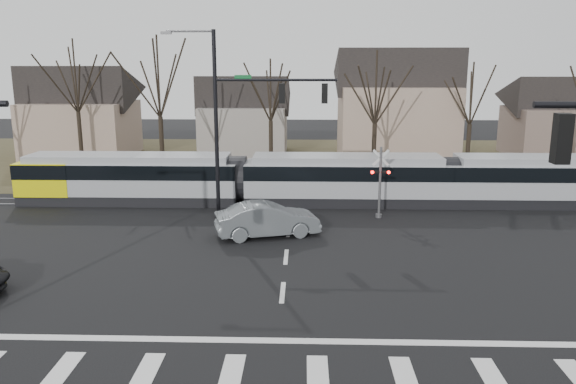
{
  "coord_description": "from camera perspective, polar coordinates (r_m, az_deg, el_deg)",
  "views": [
    {
      "loc": [
        0.78,
        -17.79,
        8.41
      ],
      "look_at": [
        0.0,
        9.0,
        2.3
      ],
      "focal_mm": 35.0,
      "sensor_mm": 36.0,
      "label": 1
    }
  ],
  "objects": [
    {
      "name": "ground",
      "position": [
        19.69,
        -0.78,
        -12.44
      ],
      "size": [
        140.0,
        140.0,
        0.0
      ],
      "primitive_type": "plane",
      "color": "black"
    },
    {
      "name": "house_c",
      "position": [
        51.55,
        10.98,
        9.08
      ],
      "size": [
        10.8,
        8.64,
        10.1
      ],
      "color": "gray",
      "rests_on": "ground"
    },
    {
      "name": "stop_line",
      "position": [
        18.08,
        -1.04,
        -14.86
      ],
      "size": [
        28.0,
        0.35,
        0.01
      ],
      "primitive_type": "cube",
      "color": "silver",
      "rests_on": "ground"
    },
    {
      "name": "house_d",
      "position": [
        57.84,
        25.55,
        7.2
      ],
      "size": [
        8.64,
        7.56,
        7.65
      ],
      "color": "brown",
      "rests_on": "ground"
    },
    {
      "name": "tree_row",
      "position": [
        43.94,
        3.29,
        8.37
      ],
      "size": [
        59.2,
        7.2,
        10.0
      ],
      "color": "black",
      "rests_on": "ground"
    },
    {
      "name": "house_b",
      "position": [
        54.28,
        -4.49,
        8.11
      ],
      "size": [
        8.64,
        7.56,
        7.65
      ],
      "color": "gray",
      "rests_on": "ground"
    },
    {
      "name": "house_a",
      "position": [
        55.94,
        -20.35,
        8.01
      ],
      "size": [
        9.72,
        8.64,
        8.6
      ],
      "color": "gray",
      "rests_on": "ground"
    },
    {
      "name": "crosswalk",
      "position": [
        16.17,
        -1.42,
        -18.48
      ],
      "size": [
        27.0,
        2.6,
        0.01
      ],
      "color": "silver",
      "rests_on": "ground"
    },
    {
      "name": "sedan",
      "position": [
        28.03,
        -2.09,
        -2.81
      ],
      "size": [
        4.54,
        6.11,
        1.7
      ],
      "primitive_type": "imported",
      "rotation": [
        0.0,
        0.0,
        1.85
      ],
      "color": "slate",
      "rests_on": "ground"
    },
    {
      "name": "tram",
      "position": [
        34.55,
        5.66,
        1.48
      ],
      "size": [
        39.67,
        2.95,
        3.01
      ],
      "color": "gray",
      "rests_on": "ground"
    },
    {
      "name": "grass_verge",
      "position": [
        50.5,
        0.76,
        3.26
      ],
      "size": [
        140.0,
        28.0,
        0.01
      ],
      "primitive_type": "cube",
      "color": "#38331E",
      "rests_on": "ground"
    },
    {
      "name": "signal_pole_far",
      "position": [
        30.58,
        -4.36,
        7.72
      ],
      "size": [
        9.28,
        0.44,
        10.2
      ],
      "color": "black",
      "rests_on": "ground"
    },
    {
      "name": "rail_pair",
      "position": [
        34.63,
        0.33,
        -1.16
      ],
      "size": [
        90.0,
        1.52,
        0.06
      ],
      "color": "#59595E",
      "rests_on": "ground"
    },
    {
      "name": "lane_dashes",
      "position": [
        34.83,
        0.34,
        -1.12
      ],
      "size": [
        0.18,
        30.0,
        0.01
      ],
      "color": "silver",
      "rests_on": "ground"
    },
    {
      "name": "rail_crossing_signal",
      "position": [
        31.55,
        9.32,
        0.74
      ],
      "size": [
        1.08,
        0.36,
        4.0
      ],
      "color": "#59595B",
      "rests_on": "ground"
    }
  ]
}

